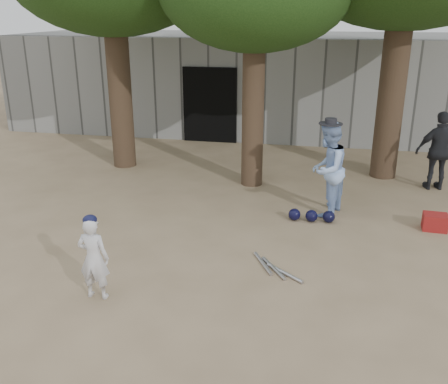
% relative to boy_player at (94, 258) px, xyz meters
% --- Properties ---
extents(ground, '(70.00, 70.00, 0.00)m').
position_rel_boy_player_xyz_m(ground, '(0.81, 0.96, -0.60)').
color(ground, '#937C5E').
rests_on(ground, ground).
extents(boy_player, '(0.44, 0.29, 1.20)m').
position_rel_boy_player_xyz_m(boy_player, '(0.00, 0.00, 0.00)').
color(boy_player, silver).
rests_on(boy_player, ground).
extents(spectator_blue, '(0.94, 1.06, 1.82)m').
position_rel_boy_player_xyz_m(spectator_blue, '(3.07, 3.68, 0.31)').
color(spectator_blue, '#98B8EB').
rests_on(spectator_blue, ground).
extents(spectator_dark, '(1.07, 0.58, 1.73)m').
position_rel_boy_player_xyz_m(spectator_dark, '(5.45, 5.65, 0.27)').
color(spectator_dark, black).
rests_on(spectator_dark, ground).
extents(red_bag, '(0.44, 0.35, 0.30)m').
position_rel_boy_player_xyz_m(red_bag, '(5.04, 3.31, -0.45)').
color(red_bag, maroon).
rests_on(red_bag, ground).
extents(back_building, '(16.00, 5.24, 3.00)m').
position_rel_boy_player_xyz_m(back_building, '(0.81, 11.30, 0.90)').
color(back_building, gray).
rests_on(back_building, ground).
extents(helmet_row, '(0.87, 0.25, 0.23)m').
position_rel_boy_player_xyz_m(helmet_row, '(2.83, 3.25, -0.48)').
color(helmet_row, black).
rests_on(helmet_row, ground).
extents(bat_pile, '(0.85, 0.82, 0.06)m').
position_rel_boy_player_xyz_m(bat_pile, '(2.33, 1.25, -0.57)').
color(bat_pile, '#AFAEB5').
rests_on(bat_pile, ground).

